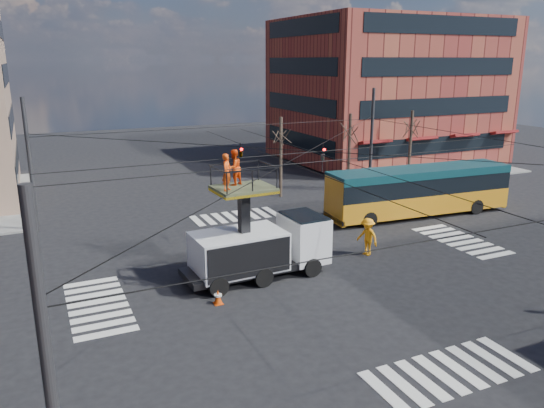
{
  "coord_description": "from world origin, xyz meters",
  "views": [
    {
      "loc": [
        -11.83,
        -21.66,
        10.02
      ],
      "look_at": [
        -0.75,
        2.52,
        2.77
      ],
      "focal_mm": 35.0,
      "sensor_mm": 36.0,
      "label": 1
    }
  ],
  "objects_px": {
    "city_bus": "(419,190)",
    "worker_ground": "(227,260)",
    "traffic_cone": "(218,297)",
    "flagger": "(367,237)",
    "utility_truck": "(260,236)"
  },
  "relations": [
    {
      "from": "city_bus",
      "to": "worker_ground",
      "type": "xyz_separation_m",
      "value": [
        -15.19,
        -4.79,
        -0.77
      ]
    },
    {
      "from": "city_bus",
      "to": "flagger",
      "type": "xyz_separation_m",
      "value": [
        -7.37,
        -4.85,
        -0.71
      ]
    },
    {
      "from": "worker_ground",
      "to": "utility_truck",
      "type": "bearing_deg",
      "value": -104.63
    },
    {
      "from": "utility_truck",
      "to": "city_bus",
      "type": "height_order",
      "value": "utility_truck"
    },
    {
      "from": "city_bus",
      "to": "worker_ground",
      "type": "distance_m",
      "value": 15.94
    },
    {
      "from": "flagger",
      "to": "utility_truck",
      "type": "bearing_deg",
      "value": -103.06
    },
    {
      "from": "utility_truck",
      "to": "traffic_cone",
      "type": "relative_size",
      "value": 11.4
    },
    {
      "from": "worker_ground",
      "to": "flagger",
      "type": "distance_m",
      "value": 7.82
    },
    {
      "from": "city_bus",
      "to": "traffic_cone",
      "type": "xyz_separation_m",
      "value": [
        -16.48,
        -7.14,
        -1.41
      ]
    },
    {
      "from": "worker_ground",
      "to": "flagger",
      "type": "height_order",
      "value": "flagger"
    },
    {
      "from": "traffic_cone",
      "to": "city_bus",
      "type": "bearing_deg",
      "value": 23.42
    },
    {
      "from": "worker_ground",
      "to": "traffic_cone",
      "type": "bearing_deg",
      "value": 148.68
    },
    {
      "from": "traffic_cone",
      "to": "utility_truck",
      "type": "bearing_deg",
      "value": 35.72
    },
    {
      "from": "utility_truck",
      "to": "flagger",
      "type": "bearing_deg",
      "value": -0.27
    },
    {
      "from": "worker_ground",
      "to": "flagger",
      "type": "bearing_deg",
      "value": -92.93
    }
  ]
}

